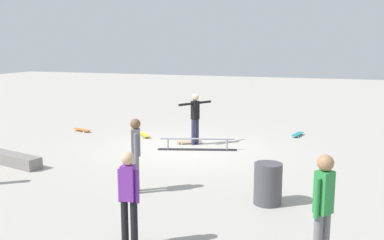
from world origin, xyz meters
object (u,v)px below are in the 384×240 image
object	(u,v)px
loose_skateboard_yellow	(144,135)
loose_skateboard_orange	(81,130)
skate_ledge	(13,159)
skater_main	(195,115)
bystander_purple_shirt	(129,194)
bystander_green_shirt	(323,206)
grind_rail	(197,145)
skateboard_main	(189,142)
trash_bin	(268,184)
loose_skateboard_teal	(298,134)
bystander_grey_shirt	(136,151)

from	to	relation	value
loose_skateboard_yellow	loose_skateboard_orange	distance (m)	2.55
skate_ledge	skater_main	distance (m)	5.46
bystander_purple_shirt	skater_main	bearing A→B (deg)	94.93
bystander_green_shirt	grind_rail	bearing A→B (deg)	66.28
skate_ledge	skateboard_main	bearing A→B (deg)	-132.89
skater_main	trash_bin	size ratio (longest dim) A/B	1.94
loose_skateboard_teal	trash_bin	bearing A→B (deg)	13.13
grind_rail	trash_bin	size ratio (longest dim) A/B	2.83
skateboard_main	loose_skateboard_orange	bearing A→B (deg)	-38.52
loose_skateboard_yellow	bystander_purple_shirt	bearing A→B (deg)	163.10
skateboard_main	bystander_green_shirt	xyz separation A→B (m)	(-4.39, 6.89, 0.88)
grind_rail	bystander_green_shirt	world-z (taller)	bystander_green_shirt
loose_skateboard_orange	loose_skateboard_yellow	bearing A→B (deg)	-163.79
skateboard_main	bystander_grey_shirt	size ratio (longest dim) A/B	0.49
bystander_green_shirt	loose_skateboard_orange	world-z (taller)	bystander_green_shirt
skate_ledge	bystander_grey_shirt	world-z (taller)	bystander_grey_shirt
skater_main	skate_ledge	bearing A→B (deg)	165.38
loose_skateboard_orange	bystander_grey_shirt	bearing A→B (deg)	150.03
skate_ledge	loose_skateboard_orange	size ratio (longest dim) A/B	2.30
loose_skateboard_orange	grind_rail	bearing A→B (deg)	-176.76
skate_ledge	loose_skateboard_orange	xyz separation A→B (m)	(0.80, -4.46, -0.08)
skater_main	skateboard_main	bearing A→B (deg)	113.97
grind_rail	bystander_green_shirt	size ratio (longest dim) A/B	1.40
bystander_grey_shirt	loose_skateboard_yellow	bearing A→B (deg)	-0.87
bystander_grey_shirt	loose_skateboard_orange	bearing A→B (deg)	17.83
bystander_green_shirt	loose_skateboard_yellow	distance (m)	9.73
skateboard_main	bystander_green_shirt	world-z (taller)	bystander_green_shirt
grind_rail	loose_skateboard_teal	world-z (taller)	grind_rail
skate_ledge	loose_skateboard_orange	world-z (taller)	skate_ledge
bystander_purple_shirt	loose_skateboard_orange	distance (m)	9.77
loose_skateboard_orange	trash_bin	bearing A→B (deg)	163.94
bystander_purple_shirt	loose_skateboard_yellow	distance (m)	8.42
loose_skateboard_teal	trash_bin	size ratio (longest dim) A/B	0.99
bystander_grey_shirt	loose_skateboard_yellow	xyz separation A→B (m)	(2.30, -5.27, -0.84)
skate_ledge	bystander_grey_shirt	bearing A→B (deg)	167.81
loose_skateboard_yellow	trash_bin	size ratio (longest dim) A/B	0.88
skateboard_main	bystander_purple_shirt	xyz separation A→B (m)	(-1.52, 7.15, 0.80)
bystander_green_shirt	loose_skateboard_orange	size ratio (longest dim) A/B	2.05
loose_skateboard_orange	loose_skateboard_teal	size ratio (longest dim) A/B	1.00
loose_skateboard_yellow	skater_main	bearing A→B (deg)	-145.58
loose_skateboard_yellow	loose_skateboard_teal	distance (m)	5.34
grind_rail	skater_main	size ratio (longest dim) A/B	1.46
grind_rail	skate_ledge	world-z (taller)	grind_rail
skate_ledge	bystander_purple_shirt	size ratio (longest dim) A/B	1.22
bystander_green_shirt	loose_skateboard_yellow	bearing A→B (deg)	74.28
bystander_grey_shirt	trash_bin	bearing A→B (deg)	-110.04
loose_skateboard_orange	skater_main	bearing A→B (deg)	-169.92
skate_ledge	bystander_green_shirt	bearing A→B (deg)	159.23
skate_ledge	skateboard_main	world-z (taller)	skate_ledge
grind_rail	bystander_grey_shirt	distance (m)	4.14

